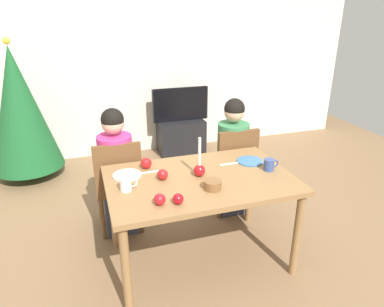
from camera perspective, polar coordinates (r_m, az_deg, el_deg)
name	(u,v)px	position (r m, az deg, el deg)	size (l,w,h in m)	color
ground_plane	(199,258)	(3.05, 1.21, -16.71)	(7.68, 7.68, 0.00)	brown
back_wall	(137,59)	(4.93, -8.95, 14.97)	(6.40, 0.10, 2.60)	beige
dining_table	(200,188)	(2.68, 1.33, -5.59)	(1.40, 0.90, 0.75)	olive
chair_left	(118,181)	(3.18, -11.96, -4.48)	(0.40, 0.40, 0.90)	brown
chair_right	(233,165)	(3.44, 6.75, -1.93)	(0.40, 0.40, 0.90)	brown
person_left_child	(117,174)	(3.18, -12.11, -3.30)	(0.30, 0.30, 1.17)	#33384C
person_right_child	(232,159)	(3.44, 6.57, -0.85)	(0.30, 0.30, 1.17)	#33384C
tv_stand	(181,136)	(5.00, -1.83, 2.81)	(0.64, 0.40, 0.48)	black
tv	(180,104)	(4.86, -1.90, 8.03)	(0.79, 0.05, 0.46)	black
christmas_tree	(20,109)	(4.52, -26.34, 6.47)	(0.81, 0.81, 1.65)	brown
candle_centerpiece	(199,168)	(2.64, 1.22, -2.40)	(0.09, 0.09, 0.31)	red
plate_left	(127,175)	(2.71, -10.57, -3.48)	(0.22, 0.22, 0.01)	silver
plate_right	(250,161)	(2.94, 9.45, -1.24)	(0.22, 0.22, 0.01)	teal
mug_left	(126,184)	(2.48, -10.72, -4.98)	(0.13, 0.08, 0.10)	silver
mug_right	(269,165)	(2.81, 12.52, -1.80)	(0.13, 0.08, 0.09)	#33477F
fork_left	(150,172)	(2.74, -6.88, -3.03)	(0.18, 0.01, 0.01)	silver
fork_right	(230,164)	(2.88, 6.29, -1.66)	(0.18, 0.01, 0.01)	silver
bowl_walnuts	(213,185)	(2.47, 3.39, -5.13)	(0.13, 0.13, 0.07)	brown
apple_near_candle	(146,163)	(2.80, -7.49, -1.57)	(0.09, 0.09, 0.09)	red
apple_by_left_plate	(163,175)	(2.60, -4.83, -3.44)	(0.08, 0.08, 0.08)	#AD191B
apple_by_right_mug	(160,199)	(2.29, -5.30, -7.47)	(0.08, 0.08, 0.08)	red
apple_far_edge	(178,199)	(2.29, -2.28, -7.41)	(0.07, 0.07, 0.07)	#B10F18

